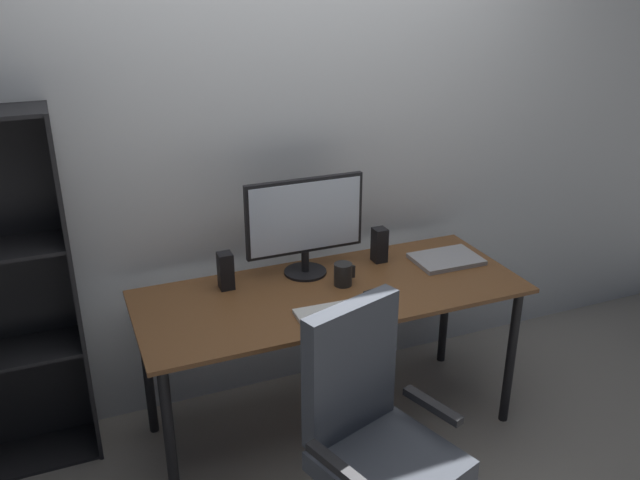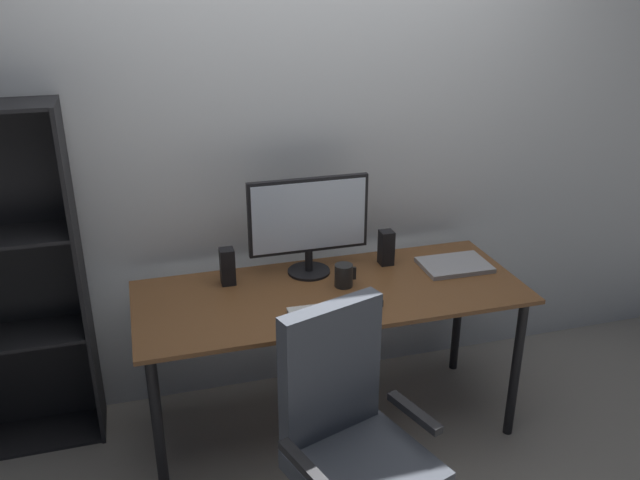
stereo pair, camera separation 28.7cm
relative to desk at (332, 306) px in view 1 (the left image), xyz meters
name	(u,v)px [view 1 (the left image)]	position (x,y,z in m)	size (l,w,h in m)	color
ground_plane	(331,424)	(0.00, 0.00, -0.66)	(12.00, 12.00, 0.00)	gray
back_wall	(290,140)	(0.00, 0.52, 0.64)	(6.40, 0.10, 2.60)	silver
desk	(332,306)	(0.00, 0.00, 0.00)	(1.73, 0.69, 0.74)	brown
monitor	(305,221)	(-0.05, 0.20, 0.34)	(0.56, 0.20, 0.46)	black
keyboard	(329,311)	(-0.09, -0.19, 0.09)	(0.29, 0.11, 0.02)	silver
mouse	(375,297)	(0.13, -0.17, 0.10)	(0.06, 0.10, 0.03)	black
coffee_mug	(343,274)	(0.07, 0.03, 0.13)	(0.10, 0.08, 0.10)	black
laptop	(446,259)	(0.64, 0.07, 0.09)	(0.32, 0.23, 0.02)	#99999E
speaker_left	(226,271)	(-0.43, 0.20, 0.16)	(0.06, 0.07, 0.17)	black
speaker_right	(379,245)	(0.34, 0.20, 0.16)	(0.06, 0.07, 0.17)	black
office_chair	(375,453)	(-0.15, -0.73, -0.20)	(0.58, 0.57, 1.01)	#232326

